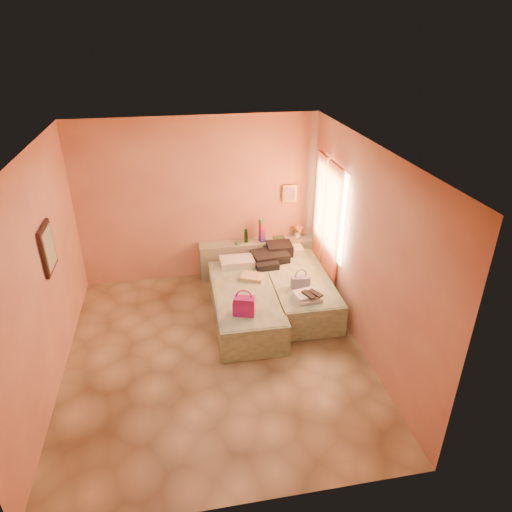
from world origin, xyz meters
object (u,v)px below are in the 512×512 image
Objects in this scene: magenta_handbag at (244,306)px; towel_stack at (308,296)px; bed_left at (245,304)px; green_book at (279,238)px; water_bottle at (246,236)px; blue_handbag at (300,282)px; headboard_ledge at (258,257)px; flower_vase at (297,230)px; bed_right at (297,289)px.

magenta_handbag is 0.98m from towel_stack.
green_book reaches higher than bed_left.
water_bottle is (0.24, 1.33, 0.52)m from bed_left.
water_bottle reaches higher than bed_left.
bed_left is 0.90m from blue_handbag.
bed_left is at bearing -123.78° from green_book.
flower_vase is (0.72, 0.04, 0.46)m from headboard_ledge.
headboard_ledge is at bearing 1.75° from water_bottle.
magenta_handbag is 1.09m from blue_handbag.
bed_left is at bearing 97.42° from magenta_handbag.
magenta_handbag is (-1.28, -1.99, -0.14)m from flower_vase.
magenta_handbag is at bearing -168.31° from towel_stack.
water_bottle is (-0.21, -0.01, 0.44)m from headboard_ledge.
magenta_handbag reaches higher than bed_right.
headboard_ledge is 0.86m from flower_vase.
blue_handbag is (-0.34, -1.45, -0.19)m from flower_vase.
towel_stack is (0.85, -0.41, 0.30)m from bed_left.
flower_vase is at bearing 2.11° from green_book.
blue_handbag is 0.79× the size of towel_stack.
bed_left is 5.71× the size of towel_stack.
towel_stack is at bearing -25.23° from bed_left.
bed_right is 1.34m from water_bottle.
headboard_ledge is at bearing -176.61° from flower_vase.
blue_handbag is 0.35m from towel_stack.
bed_right is 5.71× the size of towel_stack.
flower_vase reaches higher than bed_left.
flower_vase is 1.50m from blue_handbag.
water_bottle is at bearing 80.56° from bed_left.
towel_stack is (0.96, 0.20, -0.09)m from magenta_handbag.
green_book is 0.70× the size of blue_handbag.
water_bottle is at bearing -179.96° from green_book.
water_bottle is 1.98m from magenta_handbag.
bed_right is 6.79× the size of magenta_handbag.
water_bottle is at bearing 109.35° from towel_stack.
green_book reaches higher than headboard_ledge.
bed_right is at bearing -88.56° from green_book.
towel_stack is (-0.05, -0.70, 0.30)m from bed_right.
green_book is 0.73× the size of flower_vase.
green_book is at bearing 59.19° from bed_left.
headboard_ledge is at bearing -179.68° from green_book.
towel_stack is (0.02, -0.34, -0.04)m from blue_handbag.
bed_right is 0.50m from blue_handbag.
flower_vase is at bearing 76.82° from bed_right.
bed_left is 0.99m from towel_stack.
flower_vase is at bearing 74.76° from magenta_handbag.
blue_handbag is at bearing -103.03° from flower_vase.
headboard_ledge is 7.44× the size of blue_handbag.
blue_handbag reaches higher than headboard_ledge.
bed_left is at bearing 154.03° from towel_stack.
water_bottle is 0.66× the size of towel_stack.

